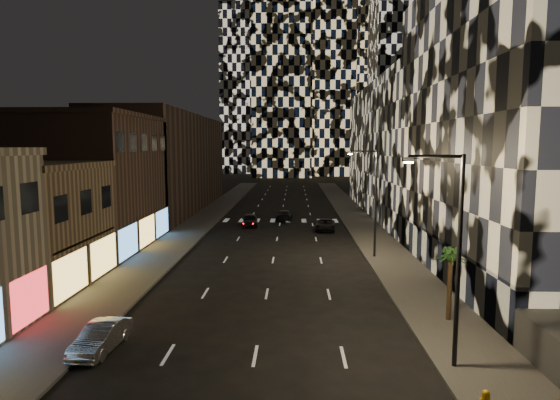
# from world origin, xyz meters

# --- Properties ---
(sidewalk_left) EXTENTS (4.00, 120.00, 0.15)m
(sidewalk_left) POSITION_xyz_m (-10.00, 50.00, 0.07)
(sidewalk_left) COLOR #47443F
(sidewalk_left) RESTS_ON ground
(sidewalk_right) EXTENTS (4.00, 120.00, 0.15)m
(sidewalk_right) POSITION_xyz_m (10.00, 50.00, 0.07)
(sidewalk_right) COLOR #47443F
(sidewalk_right) RESTS_ON ground
(curb_left) EXTENTS (0.20, 120.00, 0.15)m
(curb_left) POSITION_xyz_m (-7.90, 50.00, 0.07)
(curb_left) COLOR #4C4C47
(curb_left) RESTS_ON ground
(curb_right) EXTENTS (0.20, 120.00, 0.15)m
(curb_right) POSITION_xyz_m (7.90, 50.00, 0.07)
(curb_right) COLOR #4C4C47
(curb_right) RESTS_ON ground
(retail_tan) EXTENTS (10.00, 10.00, 8.00)m
(retail_tan) POSITION_xyz_m (-17.00, 21.00, 4.00)
(retail_tan) COLOR #786148
(retail_tan) RESTS_ON ground
(retail_brown) EXTENTS (10.00, 15.00, 12.00)m
(retail_brown) POSITION_xyz_m (-17.00, 33.50, 6.00)
(retail_brown) COLOR #483228
(retail_brown) RESTS_ON ground
(retail_filler_left) EXTENTS (10.00, 40.00, 14.00)m
(retail_filler_left) POSITION_xyz_m (-17.00, 60.00, 7.00)
(retail_filler_left) COLOR #483228
(retail_filler_left) RESTS_ON ground
(midrise_right) EXTENTS (16.00, 25.00, 22.00)m
(midrise_right) POSITION_xyz_m (20.00, 24.50, 11.00)
(midrise_right) COLOR #232326
(midrise_right) RESTS_ON ground
(midrise_base) EXTENTS (0.60, 25.00, 3.00)m
(midrise_base) POSITION_xyz_m (12.30, 24.50, 1.50)
(midrise_base) COLOR #383838
(midrise_base) RESTS_ON ground
(midrise_filler_right) EXTENTS (16.00, 40.00, 18.00)m
(midrise_filler_right) POSITION_xyz_m (20.00, 57.00, 9.00)
(midrise_filler_right) COLOR #232326
(midrise_filler_right) RESTS_ON ground
(tower_right_mid) EXTENTS (20.00, 20.00, 100.00)m
(tower_right_mid) POSITION_xyz_m (35.00, 135.00, 50.00)
(tower_right_mid) COLOR black
(tower_right_mid) RESTS_ON ground
(tower_left_back) EXTENTS (24.00, 24.00, 120.00)m
(tower_left_back) POSITION_xyz_m (-12.00, 165.00, 60.00)
(tower_left_back) COLOR black
(tower_left_back) RESTS_ON ground
(tower_center_low) EXTENTS (18.00, 18.00, 95.00)m
(tower_center_low) POSITION_xyz_m (-2.00, 140.00, 47.50)
(tower_center_low) COLOR black
(tower_center_low) RESTS_ON ground
(streetlight_near) EXTENTS (2.55, 0.25, 9.00)m
(streetlight_near) POSITION_xyz_m (8.35, 10.00, 5.35)
(streetlight_near) COLOR black
(streetlight_near) RESTS_ON sidewalk_right
(streetlight_far) EXTENTS (2.55, 0.25, 9.00)m
(streetlight_far) POSITION_xyz_m (8.35, 30.00, 5.35)
(streetlight_far) COLOR black
(streetlight_far) RESTS_ON sidewalk_right
(car_silver_parked) EXTENTS (1.70, 4.01, 1.28)m
(car_silver_parked) POSITION_xyz_m (-7.20, 11.33, 0.64)
(car_silver_parked) COLOR #959499
(car_silver_parked) RESTS_ON ground
(car_dark_midlane) EXTENTS (2.03, 4.47, 1.49)m
(car_dark_midlane) POSITION_xyz_m (-3.50, 45.59, 0.74)
(car_dark_midlane) COLOR black
(car_dark_midlane) RESTS_ON ground
(car_dark_oncoming) EXTENTS (2.07, 4.66, 1.33)m
(car_dark_oncoming) POSITION_xyz_m (0.50, 50.31, 0.66)
(car_dark_oncoming) COLOR black
(car_dark_oncoming) RESTS_ON ground
(car_dark_rightlane) EXTENTS (2.50, 4.80, 1.29)m
(car_dark_rightlane) POSITION_xyz_m (5.28, 42.97, 0.64)
(car_dark_rightlane) COLOR black
(car_dark_rightlane) RESTS_ON ground
(palm_tree) EXTENTS (2.00, 2.01, 3.95)m
(palm_tree) POSITION_xyz_m (10.10, 15.41, 3.41)
(palm_tree) COLOR #47331E
(palm_tree) RESTS_ON sidewalk_right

